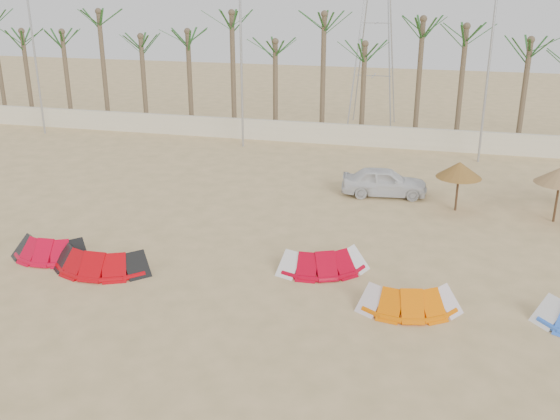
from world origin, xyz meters
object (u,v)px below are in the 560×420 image
(parasol_left, at_px, (459,170))
(car, at_px, (384,182))
(kite_red_left, at_px, (53,246))
(kite_red_mid, at_px, (104,257))
(kite_red_right, at_px, (325,258))
(kite_orange, at_px, (410,295))

(parasol_left, relative_size, car, 0.56)
(kite_red_left, xyz_separation_m, kite_red_mid, (2.33, -0.44, 0.00))
(kite_red_right, relative_size, car, 0.88)
(kite_red_mid, bearing_deg, kite_red_right, 14.11)
(car, bearing_deg, kite_red_left, 125.44)
(kite_red_left, relative_size, parasol_left, 1.34)
(kite_red_left, xyz_separation_m, car, (11.16, 10.16, 0.27))
(car, bearing_deg, kite_red_right, 165.11)
(parasol_left, xyz_separation_m, car, (-3.31, 1.28, -1.20))
(kite_red_mid, relative_size, kite_orange, 1.08)
(parasol_left, bearing_deg, kite_red_left, -148.45)
(kite_red_left, distance_m, car, 15.09)
(kite_orange, xyz_separation_m, car, (-1.88, 10.79, 0.27))
(parasol_left, bearing_deg, car, 158.90)
(kite_red_left, height_order, car, car)
(kite_red_right, height_order, kite_orange, same)
(kite_red_right, bearing_deg, kite_red_mid, -165.89)
(kite_orange, bearing_deg, kite_red_mid, 178.94)
(parasol_left, distance_m, car, 3.74)
(kite_orange, distance_m, parasol_left, 9.73)
(kite_orange, bearing_deg, kite_red_left, 177.21)
(kite_orange, height_order, parasol_left, parasol_left)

